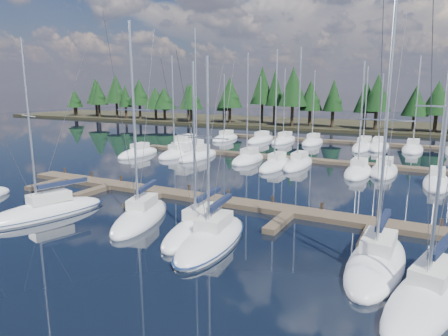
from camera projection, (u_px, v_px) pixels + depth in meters
The scene contains 13 objects.
ground at pixel (275, 176), 43.63m from camera, with size 260.00×260.00×0.00m, color black.
far_shore at pixel (364, 126), 95.50m from camera, with size 220.00×30.00×0.60m, color #2C2918.
main_dock at pixel (219, 203), 32.64m from camera, with size 44.00×6.13×0.90m.
back_docks at pixel (321, 149), 60.54m from camera, with size 50.00×21.80×0.40m.
front_sailboat_1 at pixel (45, 212), 29.97m from camera, with size 5.18×10.00×13.63m.
front_sailboat_2 at pixel (141, 217), 28.80m from camera, with size 4.73×8.50×14.54m.
front_sailboat_3 at pixel (199, 228), 26.57m from camera, with size 3.22×8.45×11.84m.
front_sailboat_4 at pixel (212, 239), 24.68m from camera, with size 4.01×9.18×12.02m.
front_sailboat_5 at pixel (376, 263), 21.35m from camera, with size 3.08×8.83×14.40m.
front_sailboat_6 at pixel (429, 295), 17.99m from camera, with size 4.85×9.70×15.89m.
back_sailboat_rows at pixel (315, 153), 57.11m from camera, with size 47.63×32.28×17.74m.
motor_yacht_left at pixel (188, 150), 57.62m from camera, with size 3.14×9.19×4.58m.
tree_line at pixel (354, 97), 86.11m from camera, with size 184.81×11.72×13.91m.
Camera 1 is at (15.07, -10.22, 9.52)m, focal length 32.00 mm.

